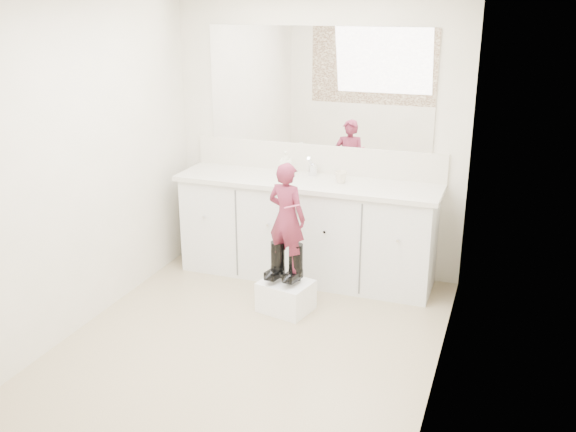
% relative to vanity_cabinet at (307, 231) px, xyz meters
% --- Properties ---
extents(floor, '(3.00, 3.00, 0.00)m').
position_rel_vanity_cabinet_xyz_m(floor, '(0.00, -1.23, -0.42)').
color(floor, '#91845F').
rests_on(floor, ground).
extents(wall_back, '(2.60, 0.00, 2.60)m').
position_rel_vanity_cabinet_xyz_m(wall_back, '(0.00, 0.27, 0.77)').
color(wall_back, beige).
rests_on(wall_back, floor).
extents(wall_front, '(2.60, 0.00, 2.60)m').
position_rel_vanity_cabinet_xyz_m(wall_front, '(0.00, -2.73, 0.77)').
color(wall_front, beige).
rests_on(wall_front, floor).
extents(wall_left, '(0.00, 3.00, 3.00)m').
position_rel_vanity_cabinet_xyz_m(wall_left, '(-1.30, -1.23, 0.78)').
color(wall_left, beige).
rests_on(wall_left, floor).
extents(wall_right, '(0.00, 3.00, 3.00)m').
position_rel_vanity_cabinet_xyz_m(wall_right, '(1.30, -1.23, 0.78)').
color(wall_right, beige).
rests_on(wall_right, floor).
extents(vanity_cabinet, '(2.20, 0.55, 0.85)m').
position_rel_vanity_cabinet_xyz_m(vanity_cabinet, '(0.00, 0.00, 0.00)').
color(vanity_cabinet, silver).
rests_on(vanity_cabinet, floor).
extents(countertop, '(2.28, 0.58, 0.04)m').
position_rel_vanity_cabinet_xyz_m(countertop, '(0.00, -0.01, 0.45)').
color(countertop, beige).
rests_on(countertop, vanity_cabinet).
extents(backsplash, '(2.28, 0.03, 0.25)m').
position_rel_vanity_cabinet_xyz_m(backsplash, '(0.00, 0.26, 0.59)').
color(backsplash, beige).
rests_on(backsplash, countertop).
extents(mirror, '(2.00, 0.02, 1.00)m').
position_rel_vanity_cabinet_xyz_m(mirror, '(0.00, 0.26, 1.22)').
color(mirror, white).
rests_on(mirror, wall_back).
extents(dot_panel, '(2.00, 0.01, 1.20)m').
position_rel_vanity_cabinet_xyz_m(dot_panel, '(0.00, -2.71, 1.22)').
color(dot_panel, '#472819').
rests_on(dot_panel, wall_front).
extents(faucet, '(0.08, 0.08, 0.10)m').
position_rel_vanity_cabinet_xyz_m(faucet, '(0.00, 0.15, 0.52)').
color(faucet, silver).
rests_on(faucet, countertop).
extents(cup, '(0.12, 0.12, 0.10)m').
position_rel_vanity_cabinet_xyz_m(cup, '(0.29, 0.01, 0.51)').
color(cup, beige).
rests_on(cup, countertop).
extents(soap_bottle, '(0.12, 0.13, 0.22)m').
position_rel_vanity_cabinet_xyz_m(soap_bottle, '(-0.22, 0.06, 0.57)').
color(soap_bottle, silver).
rests_on(soap_bottle, countertop).
extents(step_stool, '(0.44, 0.39, 0.24)m').
position_rel_vanity_cabinet_xyz_m(step_stool, '(0.06, -0.69, -0.30)').
color(step_stool, white).
rests_on(step_stool, floor).
extents(boot_left, '(0.16, 0.23, 0.32)m').
position_rel_vanity_cabinet_xyz_m(boot_left, '(-0.02, -0.67, -0.02)').
color(boot_left, black).
rests_on(boot_left, step_stool).
extents(boot_right, '(0.16, 0.23, 0.32)m').
position_rel_vanity_cabinet_xyz_m(boot_right, '(0.13, -0.67, -0.02)').
color(boot_right, black).
rests_on(boot_right, step_stool).
extents(toddler, '(0.35, 0.27, 0.86)m').
position_rel_vanity_cabinet_xyz_m(toddler, '(0.06, -0.67, 0.35)').
color(toddler, '#AB345B').
rests_on(toddler, step_stool).
extents(toothbrush, '(0.14, 0.04, 0.06)m').
position_rel_vanity_cabinet_xyz_m(toothbrush, '(0.13, -0.75, 0.47)').
color(toothbrush, '#DB557E').
rests_on(toothbrush, toddler).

